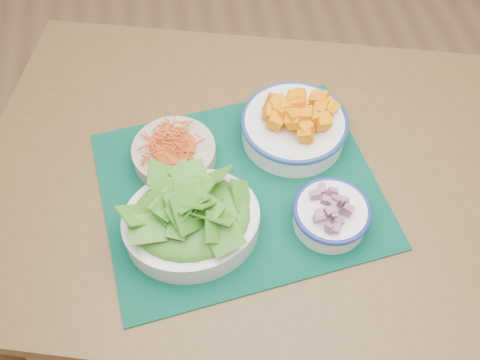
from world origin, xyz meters
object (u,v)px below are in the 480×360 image
at_px(table, 274,197).
at_px(squash_bowl, 294,121).
at_px(carrot_bowl, 174,150).
at_px(onion_bowl, 332,212).
at_px(placemat, 240,189).
at_px(lettuce_bowl, 191,218).

height_order(table, squash_bowl, squash_bowl).
relative_size(carrot_bowl, onion_bowl, 1.33).
height_order(table, carrot_bowl, carrot_bowl).
relative_size(table, squash_bowl, 5.12).
bearing_deg(squash_bowl, carrot_bowl, -175.49).
distance_m(table, carrot_bowl, 0.25).
bearing_deg(onion_bowl, squash_bowl, 96.28).
bearing_deg(carrot_bowl, onion_bowl, -35.47).
xyz_separation_m(table, squash_bowl, (0.05, 0.09, 0.15)).
distance_m(placemat, squash_bowl, 0.19).
bearing_deg(squash_bowl, placemat, -139.38).
xyz_separation_m(table, lettuce_bowl, (-0.19, -0.11, 0.15)).
relative_size(table, lettuce_bowl, 5.22).
relative_size(placemat, lettuce_bowl, 1.99).
relative_size(carrot_bowl, squash_bowl, 0.71).
height_order(carrot_bowl, squash_bowl, squash_bowl).
xyz_separation_m(table, carrot_bowl, (-0.21, 0.07, 0.12)).
xyz_separation_m(carrot_bowl, lettuce_bowl, (0.02, -0.18, 0.02)).
height_order(lettuce_bowl, onion_bowl, lettuce_bowl).
relative_size(carrot_bowl, lettuce_bowl, 0.72).
bearing_deg(table, carrot_bowl, 177.46).
relative_size(table, onion_bowl, 9.62).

